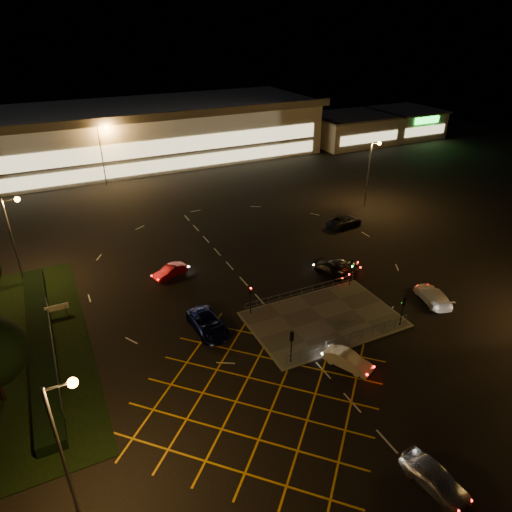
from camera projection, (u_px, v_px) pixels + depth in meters
name	position (u px, v px, depth m)	size (l,w,h in m)	color
ground	(295.00, 314.00, 45.26)	(180.00, 180.00, 0.00)	black
pedestrian_island	(324.00, 319.00, 44.42)	(14.00, 9.00, 0.12)	#4C4944
hedge	(40.00, 340.00, 40.90)	(2.00, 26.00, 1.00)	black
supermarket	(141.00, 132.00, 91.99)	(72.00, 26.50, 10.50)	beige
retail_unit_a	(350.00, 129.00, 104.42)	(18.80, 14.80, 6.35)	beige
retail_unit_b	(404.00, 122.00, 110.60)	(14.80, 14.80, 6.35)	beige
streetlight_sw	(65.00, 433.00, 24.32)	(1.78, 0.56, 10.03)	slate
streetlight_nw	(14.00, 230.00, 47.37)	(1.78, 0.56, 10.03)	slate
streetlight_ne	(372.00, 165.00, 67.53)	(1.78, 0.56, 10.03)	slate
streetlight_far_left	(103.00, 148.00, 76.62)	(1.78, 0.56, 10.03)	slate
streetlight_far_right	(302.00, 123.00, 93.68)	(1.78, 0.56, 10.03)	slate
signal_sw	(292.00, 341.00, 37.85)	(0.28, 0.30, 3.15)	black
signal_se	(403.00, 305.00, 42.49)	(0.28, 0.30, 3.15)	black
signal_nw	(250.00, 294.00, 44.19)	(0.28, 0.30, 3.15)	black
signal_ne	(351.00, 267.00, 48.83)	(0.28, 0.30, 3.15)	black
car_near_silver	(435.00, 478.00, 28.41)	(1.86, 4.62, 1.57)	#ADAFB4
car_queue_white	(348.00, 360.00, 38.25)	(1.44, 4.14, 1.36)	silver
car_left_blue	(208.00, 324.00, 42.58)	(2.59, 5.62, 1.56)	#0B1147
car_far_dkgrey	(331.00, 270.00, 51.87)	(1.71, 4.20, 1.22)	black
car_right_silver	(341.00, 265.00, 52.70)	(1.61, 4.01, 1.37)	#9B9DA2
car_circ_red	(170.00, 271.00, 51.55)	(1.40, 4.01, 1.32)	maroon
car_east_grey	(345.00, 221.00, 63.92)	(2.40, 5.21, 1.45)	black
car_approach_white	(433.00, 295.00, 46.94)	(2.07, 5.09, 1.48)	white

